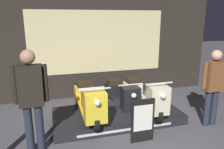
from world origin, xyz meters
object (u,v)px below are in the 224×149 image
(scooter_backrow_0, at_px, (86,99))
(scooter_backrow_1, at_px, (121,95))
(scooter_display_left, at_px, (89,101))
(person_left_browsing, at_px, (31,95))
(scooter_display_right, at_px, (144,96))
(person_right_browsing, at_px, (213,84))
(price_sign_board, at_px, (143,120))

(scooter_backrow_0, distance_m, scooter_backrow_1, 0.88)
(scooter_display_left, bearing_deg, person_left_browsing, -145.03)
(scooter_backrow_0, bearing_deg, scooter_display_right, -29.86)
(scooter_backrow_0, height_order, scooter_backrow_1, same)
(scooter_backrow_0, xyz_separation_m, scooter_backrow_1, (0.88, 0.00, 0.00))
(scooter_display_left, xyz_separation_m, scooter_backrow_1, (0.93, 0.68, -0.20))
(scooter_backrow_1, bearing_deg, scooter_backrow_0, 180.00)
(person_right_browsing, bearing_deg, person_left_browsing, 180.00)
(scooter_backrow_0, relative_size, person_right_browsing, 1.11)
(scooter_backrow_0, bearing_deg, person_right_browsing, -30.73)
(scooter_display_right, height_order, scooter_backrow_1, scooter_display_right)
(scooter_backrow_0, height_order, person_left_browsing, person_left_browsing)
(scooter_backrow_0, relative_size, scooter_backrow_1, 1.00)
(scooter_display_left, distance_m, scooter_display_right, 1.24)
(scooter_display_right, relative_size, scooter_backrow_1, 1.00)
(person_left_browsing, bearing_deg, scooter_backrow_0, 52.18)
(scooter_backrow_0, bearing_deg, scooter_backrow_1, 0.00)
(scooter_display_left, bearing_deg, scooter_display_right, 0.00)
(scooter_backrow_1, xyz_separation_m, price_sign_board, (-0.13, -1.61, 0.10))
(scooter_backrow_0, bearing_deg, person_left_browsing, -127.82)
(person_right_browsing, xyz_separation_m, price_sign_board, (-1.62, -0.20, -0.50))
(scooter_display_right, xyz_separation_m, scooter_backrow_1, (-0.31, 0.68, -0.20))
(person_right_browsing, bearing_deg, scooter_backrow_1, 136.63)
(person_left_browsing, xyz_separation_m, person_right_browsing, (3.46, -0.00, -0.10))
(scooter_display_right, bearing_deg, scooter_display_left, 180.00)
(scooter_backrow_0, relative_size, price_sign_board, 2.16)
(scooter_display_left, bearing_deg, price_sign_board, -49.21)
(person_left_browsing, relative_size, price_sign_board, 2.12)
(scooter_backrow_0, bearing_deg, price_sign_board, -65.02)
(scooter_backrow_1, distance_m, price_sign_board, 1.62)
(scooter_backrow_1, relative_size, price_sign_board, 2.16)
(scooter_display_right, relative_size, person_left_browsing, 1.02)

